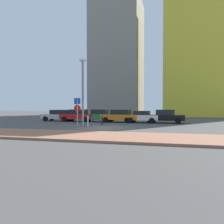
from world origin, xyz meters
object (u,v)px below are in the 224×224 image
Objects in this scene: parking_meter at (91,118)px; traffic_bollard_mid at (102,121)px; parked_car_silver at (60,115)px; parked_car_white at (141,117)px; parking_sign_post at (77,109)px; parked_car_red at (78,115)px; traffic_bollard_near at (88,121)px; parked_car_orange at (120,116)px; parked_car_black at (165,116)px; street_lamp at (83,86)px; parked_car_green at (99,116)px.

traffic_bollard_mid is (0.16, 2.70, -0.37)m from parking_meter.
parked_car_silver reaches higher than parking_meter.
parking_sign_post is at bearing -120.83° from parked_car_white.
parked_car_red reaches higher than traffic_bollard_near.
parked_car_orange reaches higher than traffic_bollard_near.
parking_sign_post reaches higher than parked_car_black.
parked_car_black is at bearing 47.49° from parking_sign_post.
traffic_bollard_near reaches higher than traffic_bollard_mid.
parked_car_black is at bearing 42.05° from street_lamp.
parking_sign_post is (-7.30, -7.96, 0.92)m from parked_car_black.
parked_car_black reaches higher than traffic_bollard_near.
parked_car_black is (5.17, 0.16, -0.01)m from parked_car_orange.
parked_car_red reaches higher than parked_car_white.
parked_car_orange is 5.18m from parked_car_black.
parked_car_orange reaches higher than parked_car_silver.
traffic_bollard_mid is at bearing -33.06° from parked_car_silver.
parked_car_black is at bearing 36.74° from traffic_bollard_mid.
traffic_bollard_near is at bearing -122.29° from parked_car_white.
parking_sign_post reaches higher than parking_meter.
parked_car_white is (7.99, -0.17, -0.06)m from parked_car_red.
parking_meter is (-1.07, -7.08, 0.06)m from parked_car_orange.
parked_car_silver is at bearing 133.47° from traffic_bollard_near.
parked_car_green is 7.90m from parked_car_black.
traffic_bollard_mid is (1.25, 2.07, -3.35)m from street_lamp.
parked_car_black is at bearing 0.42° from parked_car_red.
parked_car_silver is at bearing 177.68° from parked_car_white.
parked_car_green is 7.51m from parking_meter.
parked_car_silver is 8.66m from traffic_bollard_mid.
parked_car_white is 2.71m from parked_car_black.
parked_car_silver is 9.51m from traffic_bollard_near.
street_lamp is (6.00, -6.79, 3.06)m from parked_car_silver.
traffic_bollard_mid is at bearing -101.64° from parked_car_orange.
parked_car_silver is 1.08× the size of parked_car_red.
parking_sign_post is at bearing -112.51° from traffic_bollard_near.
parking_sign_post is (3.39, -7.89, 0.91)m from parked_car_red.
traffic_bollard_mid is (4.61, -4.46, -0.31)m from parked_car_red.
street_lamp reaches higher than parked_car_black.
parked_car_black is (7.90, -0.09, -0.00)m from parked_car_green.
parked_car_white is at bearing -2.13° from parked_car_orange.
parked_car_green is at bearing 111.47° from traffic_bollard_mid.
parked_car_silver is 8.16m from parked_car_orange.
street_lamp reaches higher than parking_meter.
parked_car_black is 4.32× the size of traffic_bollard_near.
parked_car_red reaches higher than parking_meter.
traffic_bollard_mid is at bearing -128.25° from parked_car_white.
parked_car_red is at bearing 178.79° from parked_car_white.
parked_car_red is 10.69m from parked_car_black.
traffic_bollard_mid is (1.23, 3.43, -1.22)m from parking_sign_post.
parked_car_red is 2.80m from parked_car_green.
street_lamp is at bearing -126.07° from parked_car_white.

